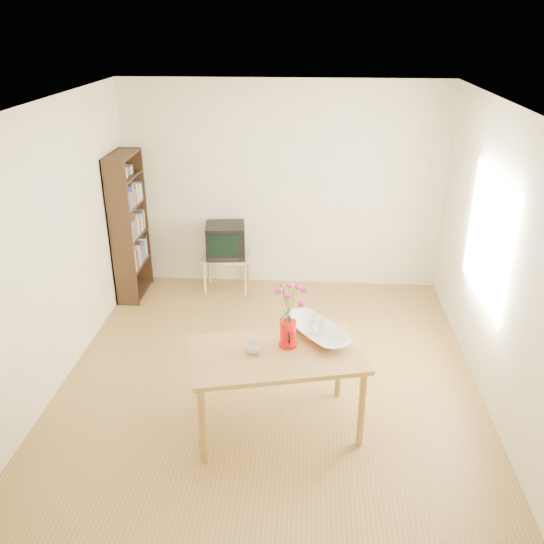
# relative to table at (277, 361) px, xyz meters

# --- Properties ---
(room) EXTENTS (4.50, 4.50, 4.50)m
(room) POSITION_rel_table_xyz_m (-0.08, 0.74, 0.63)
(room) COLOR olive
(room) RESTS_ON ground
(table) EXTENTS (1.54, 1.10, 0.75)m
(table) POSITION_rel_table_xyz_m (0.00, 0.00, 0.00)
(table) COLOR olive
(table) RESTS_ON ground
(tv_stand) EXTENTS (0.60, 0.45, 0.46)m
(tv_stand) POSITION_rel_table_xyz_m (-0.81, 2.71, -0.28)
(tv_stand) COLOR tan
(tv_stand) RESTS_ON ground
(bookshelf) EXTENTS (0.28, 0.70, 1.80)m
(bookshelf) POSITION_rel_table_xyz_m (-1.96, 2.49, 0.17)
(bookshelf) COLOR black
(bookshelf) RESTS_ON ground
(pitcher) EXTENTS (0.15, 0.23, 0.23)m
(pitcher) POSITION_rel_table_xyz_m (0.09, 0.11, 0.19)
(pitcher) COLOR red
(pitcher) RESTS_ON table
(flowers) EXTENTS (0.26, 0.26, 0.37)m
(flowers) POSITION_rel_table_xyz_m (0.09, 0.11, 0.49)
(flowers) COLOR #E43592
(flowers) RESTS_ON pitcher
(mug) EXTENTS (0.14, 0.14, 0.09)m
(mug) POSITION_rel_table_xyz_m (-0.19, -0.02, 0.13)
(mug) COLOR white
(mug) RESTS_ON table
(bowl) EXTENTS (0.66, 0.66, 0.45)m
(bowl) POSITION_rel_table_xyz_m (0.32, 0.30, 0.31)
(bowl) COLOR white
(bowl) RESTS_ON table
(teacup_a) EXTENTS (0.09, 0.09, 0.07)m
(teacup_a) POSITION_rel_table_xyz_m (0.28, 0.30, 0.27)
(teacup_a) COLOR white
(teacup_a) RESTS_ON bowl
(teacup_b) EXTENTS (0.08, 0.08, 0.06)m
(teacup_b) POSITION_rel_table_xyz_m (0.37, 0.32, 0.26)
(teacup_b) COLOR white
(teacup_b) RESTS_ON bowl
(television) EXTENTS (0.53, 0.50, 0.42)m
(television) POSITION_rel_table_xyz_m (-0.81, 2.72, 0.01)
(television) COLOR black
(television) RESTS_ON tv_stand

